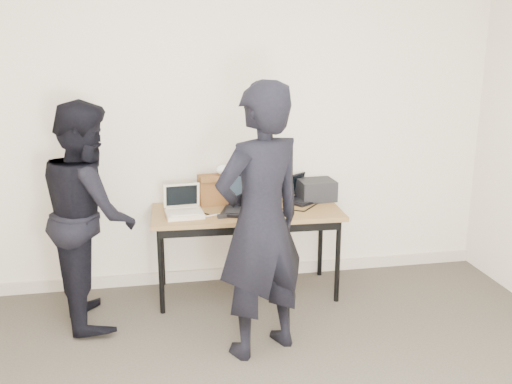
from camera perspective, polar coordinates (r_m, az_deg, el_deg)
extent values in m
cube|color=beige|center=(4.75, -2.70, 6.70)|extent=(4.50, 0.05, 2.70)
cube|color=brown|center=(4.56, -0.95, -1.98)|extent=(1.52, 0.70, 0.03)
cylinder|color=black|center=(4.40, -9.48, -7.84)|extent=(0.04, 0.04, 0.68)
cylinder|color=black|center=(4.58, 8.17, -6.86)|extent=(0.04, 0.04, 0.68)
cylinder|color=black|center=(4.90, -9.41, -5.42)|extent=(0.04, 0.04, 0.68)
cylinder|color=black|center=(5.06, 6.47, -4.64)|extent=(0.04, 0.04, 0.68)
cube|color=black|center=(4.31, -0.45, -3.82)|extent=(1.40, 0.07, 0.06)
cube|color=beige|center=(4.42, -7.16, -2.21)|extent=(0.30, 0.26, 0.03)
cube|color=beige|center=(4.39, -7.12, -2.08)|extent=(0.24, 0.15, 0.01)
cube|color=beige|center=(4.52, -7.45, -0.34)|extent=(0.29, 0.07, 0.20)
cube|color=black|center=(4.51, -7.44, -0.34)|extent=(0.24, 0.05, 0.16)
cube|color=beige|center=(4.53, -7.38, -1.58)|extent=(0.25, 0.04, 0.02)
cube|color=black|center=(4.46, -1.00, -1.98)|extent=(0.44, 0.38, 0.02)
cube|color=black|center=(4.43, -1.07, -1.92)|extent=(0.33, 0.24, 0.01)
cube|color=black|center=(4.59, -0.67, 0.34)|extent=(0.37, 0.20, 0.26)
cube|color=#26333F|center=(4.58, -0.69, 0.34)|extent=(0.32, 0.16, 0.21)
cube|color=black|center=(4.59, -0.73, -1.33)|extent=(0.32, 0.12, 0.02)
cube|color=black|center=(4.79, 4.77, -0.85)|extent=(0.36, 0.34, 0.02)
cube|color=black|center=(4.77, 5.01, -0.76)|extent=(0.26, 0.23, 0.01)
cube|color=black|center=(4.85, 3.54, 0.67)|extent=(0.28, 0.23, 0.20)
cube|color=black|center=(4.84, 3.60, 0.68)|extent=(0.24, 0.19, 0.16)
cube|color=black|center=(4.85, 3.80, -0.50)|extent=(0.22, 0.16, 0.01)
cube|color=brown|center=(4.71, -3.57, 0.28)|extent=(0.37, 0.19, 0.24)
cube|color=brown|center=(4.63, -3.43, 1.29)|extent=(0.37, 0.11, 0.07)
cube|color=brown|center=(4.75, -1.68, 0.19)|extent=(0.03, 0.10, 0.02)
ellipsoid|color=white|center=(4.67, -3.24, 2.24)|extent=(0.14, 0.11, 0.08)
cube|color=black|center=(4.84, 6.05, 0.22)|extent=(0.31, 0.27, 0.17)
cube|color=black|center=(4.35, -3.41, -2.44)|extent=(0.07, 0.05, 0.03)
cube|color=black|center=(4.54, -6.31, -1.87)|extent=(0.23, 0.25, 0.01)
cube|color=black|center=(4.56, 2.83, -1.72)|extent=(0.29, 0.19, 0.01)
cube|color=silver|center=(4.44, -0.85, -2.19)|extent=(0.19, 0.18, 0.01)
cube|color=black|center=(4.77, 0.98, -0.94)|extent=(0.25, 0.01, 0.01)
cube|color=silver|center=(4.44, -3.76, -2.22)|extent=(0.27, 0.11, 0.01)
cube|color=black|center=(4.63, 5.54, -1.52)|extent=(0.18, 0.21, 0.01)
imported|color=black|center=(3.65, 0.48, -3.09)|extent=(0.78, 0.67, 1.81)
imported|color=black|center=(4.30, -16.36, -2.08)|extent=(0.78, 0.91, 1.64)
cube|color=#C2B4A0|center=(5.07, -2.45, -8.06)|extent=(4.50, 0.03, 0.10)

